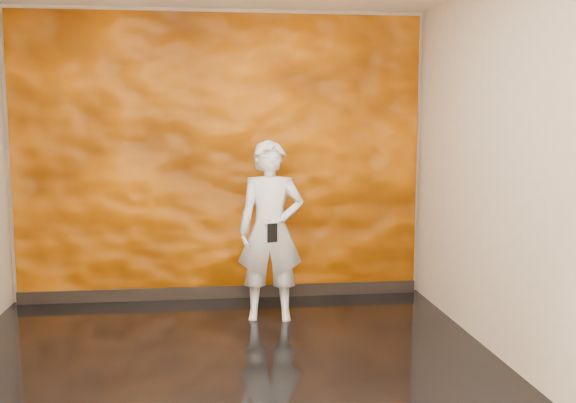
# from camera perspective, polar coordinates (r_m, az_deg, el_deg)

# --- Properties ---
(room) EXTENTS (4.02, 4.02, 2.81)m
(room) POSITION_cam_1_polar(r_m,az_deg,el_deg) (4.30, -5.68, 2.69)
(room) COLOR black
(room) RESTS_ON ground
(feature_wall) EXTENTS (3.90, 0.06, 2.75)m
(feature_wall) POSITION_cam_1_polar(r_m,az_deg,el_deg) (6.26, -6.01, 3.84)
(feature_wall) COLOR #D36100
(feature_wall) RESTS_ON ground
(baseboard) EXTENTS (3.90, 0.04, 0.12)m
(baseboard) POSITION_cam_1_polar(r_m,az_deg,el_deg) (6.43, -5.86, -8.01)
(baseboard) COLOR black
(baseboard) RESTS_ON ground
(man) EXTENTS (0.61, 0.43, 1.57)m
(man) POSITION_cam_1_polar(r_m,az_deg,el_deg) (5.60, -1.55, -2.61)
(man) COLOR #989DA7
(man) RESTS_ON ground
(phone) EXTENTS (0.09, 0.04, 0.16)m
(phone) POSITION_cam_1_polar(r_m,az_deg,el_deg) (5.36, -1.40, -2.81)
(phone) COLOR black
(phone) RESTS_ON man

